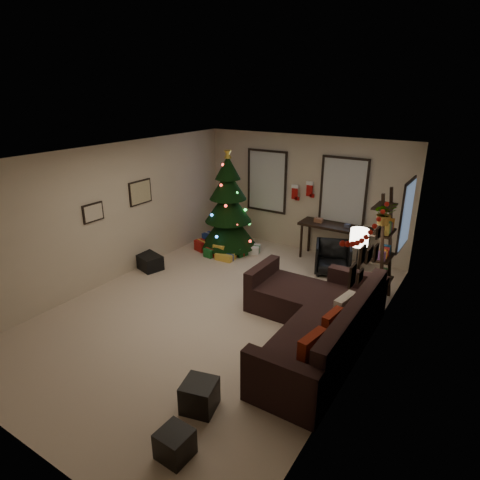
% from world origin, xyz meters
% --- Properties ---
extents(floor, '(7.00, 7.00, 0.00)m').
position_xyz_m(floor, '(0.00, 0.00, 0.00)').
color(floor, '#C8AF97').
rests_on(floor, ground).
extents(ceiling, '(7.00, 7.00, 0.00)m').
position_xyz_m(ceiling, '(0.00, 0.00, 2.70)').
color(ceiling, white).
rests_on(ceiling, floor).
extents(wall_back, '(5.00, 0.00, 5.00)m').
position_xyz_m(wall_back, '(0.00, 3.50, 1.35)').
color(wall_back, '#C4B195').
rests_on(wall_back, floor).
extents(wall_front, '(5.00, 0.00, 5.00)m').
position_xyz_m(wall_front, '(0.00, -3.50, 1.35)').
color(wall_front, '#C4B195').
rests_on(wall_front, floor).
extents(wall_left, '(0.00, 7.00, 7.00)m').
position_xyz_m(wall_left, '(-2.50, 0.00, 1.35)').
color(wall_left, '#C4B195').
rests_on(wall_left, floor).
extents(wall_right, '(0.00, 7.00, 7.00)m').
position_xyz_m(wall_right, '(2.50, 0.00, 1.35)').
color(wall_right, '#C4B195').
rests_on(wall_right, floor).
extents(window_back_left, '(1.05, 0.06, 1.50)m').
position_xyz_m(window_back_left, '(-0.95, 3.47, 1.55)').
color(window_back_left, '#728CB2').
rests_on(window_back_left, wall_back).
extents(window_back_right, '(1.05, 0.06, 1.50)m').
position_xyz_m(window_back_right, '(0.95, 3.47, 1.55)').
color(window_back_right, '#728CB2').
rests_on(window_back_right, wall_back).
extents(window_right_wall, '(0.06, 0.90, 1.30)m').
position_xyz_m(window_right_wall, '(2.47, 2.55, 1.50)').
color(window_right_wall, '#728CB2').
rests_on(window_right_wall, wall_right).
extents(christmas_tree, '(1.32, 1.32, 2.46)m').
position_xyz_m(christmas_tree, '(-1.42, 2.49, 1.02)').
color(christmas_tree, black).
rests_on(christmas_tree, floor).
extents(presents, '(1.50, 1.01, 0.30)m').
position_xyz_m(presents, '(-1.41, 2.23, 0.12)').
color(presents, gold).
rests_on(presents, floor).
extents(sofa, '(2.12, 3.06, 0.93)m').
position_xyz_m(sofa, '(1.80, 0.08, 0.31)').
color(sofa, black).
rests_on(sofa, floor).
extents(pillow_red_a, '(0.20, 0.48, 0.47)m').
position_xyz_m(pillow_red_a, '(2.21, -1.08, 0.64)').
color(pillow_red_a, maroon).
rests_on(pillow_red_a, sofa).
extents(pillow_red_b, '(0.16, 0.42, 0.41)m').
position_xyz_m(pillow_red_b, '(2.21, -0.39, 0.64)').
color(pillow_red_b, maroon).
rests_on(pillow_red_b, sofa).
extents(pillow_cream, '(0.20, 0.47, 0.45)m').
position_xyz_m(pillow_cream, '(2.21, 0.12, 0.63)').
color(pillow_cream, '#BBAC98').
rests_on(pillow_cream, sofa).
extents(ottoman_near, '(0.48, 0.48, 0.37)m').
position_xyz_m(ottoman_near, '(1.19, -2.03, 0.19)').
color(ottoman_near, black).
rests_on(ottoman_near, floor).
extents(ottoman_far, '(0.35, 0.35, 0.32)m').
position_xyz_m(ottoman_far, '(1.40, -2.72, 0.16)').
color(ottoman_far, black).
rests_on(ottoman_far, floor).
extents(desk, '(1.55, 0.55, 0.84)m').
position_xyz_m(desk, '(0.91, 3.22, 0.74)').
color(desk, black).
rests_on(desk, floor).
extents(desk_chair, '(0.84, 0.81, 0.68)m').
position_xyz_m(desk_chair, '(1.14, 2.57, 0.34)').
color(desk_chair, black).
rests_on(desk_chair, floor).
extents(bookshelf, '(0.30, 0.60, 2.06)m').
position_xyz_m(bookshelf, '(2.30, 1.89, 1.00)').
color(bookshelf, black).
rests_on(bookshelf, floor).
extents(potted_plant, '(0.60, 0.58, 0.51)m').
position_xyz_m(potted_plant, '(2.30, 1.53, 1.82)').
color(potted_plant, '#4C4C4C').
rests_on(potted_plant, bookshelf).
extents(floor_lamp, '(0.31, 0.31, 1.45)m').
position_xyz_m(floor_lamp, '(1.95, 1.45, 1.21)').
color(floor_lamp, black).
rests_on(floor_lamp, floor).
extents(art_map, '(0.04, 0.60, 0.50)m').
position_xyz_m(art_map, '(-2.48, 0.79, 1.63)').
color(art_map, black).
rests_on(art_map, wall_left).
extents(art_abstract, '(0.04, 0.45, 0.35)m').
position_xyz_m(art_abstract, '(-2.48, -0.43, 1.50)').
color(art_abstract, black).
rests_on(art_abstract, wall_left).
extents(gallery, '(0.03, 1.25, 0.54)m').
position_xyz_m(gallery, '(2.48, -0.07, 1.57)').
color(gallery, black).
rests_on(gallery, wall_right).
extents(garland, '(0.08, 1.90, 0.30)m').
position_xyz_m(garland, '(2.45, -0.06, 1.99)').
color(garland, '#A5140C').
rests_on(garland, wall_right).
extents(stocking_left, '(0.20, 0.05, 0.36)m').
position_xyz_m(stocking_left, '(-0.14, 3.35, 1.42)').
color(stocking_left, '#990F0C').
rests_on(stocking_left, wall_back).
extents(stocking_right, '(0.20, 0.05, 0.36)m').
position_xyz_m(stocking_right, '(0.19, 3.42, 1.52)').
color(stocking_right, '#990F0C').
rests_on(stocking_right, wall_back).
extents(storage_bin, '(0.70, 0.56, 0.31)m').
position_xyz_m(storage_bin, '(-2.28, 0.67, 0.15)').
color(storage_bin, black).
rests_on(storage_bin, floor).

